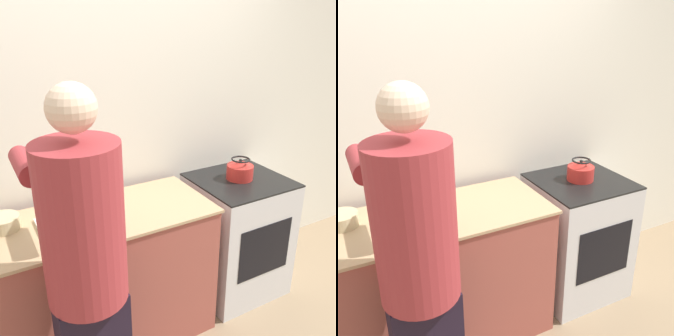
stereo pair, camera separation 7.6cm
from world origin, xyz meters
TOP-DOWN VIEW (x-y plane):
  - wall_back at (0.00, 0.68)m, footprint 8.00×0.05m
  - counter at (-0.36, 0.29)m, footprint 1.56×0.60m
  - oven at (0.81, 0.31)m, footprint 0.65×0.62m
  - person at (-0.51, -0.24)m, footprint 0.39×0.63m
  - cutting_board at (-0.46, 0.28)m, footprint 0.30×0.25m
  - knife at (-0.49, 0.27)m, footprint 0.21×0.11m
  - kettle at (0.81, 0.32)m, footprint 0.19×0.19m
  - bowl_prep at (-0.77, 0.40)m, footprint 0.18×0.18m

SIDE VIEW (x-z plane):
  - oven at x=0.81m, z-range 0.00..0.92m
  - counter at x=-0.36m, z-range 0.00..0.92m
  - cutting_board at x=-0.46m, z-range 0.92..0.94m
  - knife at x=-0.49m, z-range 0.93..0.94m
  - bowl_prep at x=-0.77m, z-range 0.92..0.99m
  - person at x=-0.51m, z-range 0.08..1.86m
  - kettle at x=0.81m, z-range 0.91..1.06m
  - wall_back at x=0.00m, z-range 0.00..2.60m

